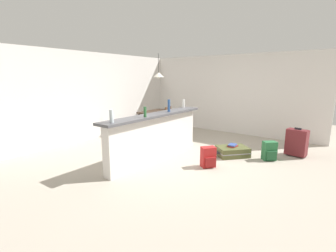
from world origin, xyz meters
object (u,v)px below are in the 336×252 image
Objects in this scene: bottle_green at (145,112)px; backpack_red at (208,157)px; bottle_white at (184,104)px; pendant_lamp at (159,75)px; bottle_blue at (169,106)px; book_stack at (232,145)px; bottle_clear at (111,116)px; suitcase_upright_maroon at (297,142)px; dining_table at (158,114)px; dining_chair_near_partition at (171,121)px; backpack_green at (270,151)px; suitcase_flat_olive at (232,151)px.

bottle_green is 0.49× the size of backpack_red.
bottle_green is 0.94× the size of bottle_white.
bottle_blue is at bearing -134.87° from pendant_lamp.
pendant_lamp reaches higher than book_stack.
bottle_blue is 0.67× the size of backpack_red.
bottle_clear reaches higher than suitcase_upright_maroon.
dining_chair_near_partition is at bearing -98.62° from dining_table.
bottle_clear reaches higher than bottle_green.
dining_table is at bearing 64.99° from bottle_white.
dining_chair_near_partition reaches higher than suitcase_upright_maroon.
bottle_blue reaches higher than bottle_white.
backpack_red is at bearing -128.10° from bottle_white.
suitcase_upright_maroon is at bearing -86.98° from dining_table.
bottle_white is 0.52× the size of backpack_red.
backpack_red is (-1.18, 0.89, 0.00)m from backpack_green.
suitcase_flat_olive is (2.46, -1.25, -1.03)m from bottle_clear.
book_stack is at bearing -26.46° from bottle_clear.
dining_chair_near_partition is 1.10× the size of suitcase_flat_olive.
suitcase_flat_olive is at bearing -153.69° from book_stack.
backpack_red is at bearing -121.69° from dining_table.
dining_chair_near_partition is 2.25m from book_stack.
dining_table is 2.62× the size of backpack_red.
dining_chair_near_partition reaches higher than suitcase_flat_olive.
pendant_lamp is 3.34m from suitcase_flat_olive.
bottle_blue reaches higher than backpack_red.
dining_table is 2.62× the size of backpack_green.
backpack_red is (-1.66, -2.62, -1.67)m from pendant_lamp.
suitcase_upright_maroon is at bearing -87.33° from pendant_lamp.
bottle_blue is (1.68, -0.00, 0.03)m from bottle_clear.
dining_chair_near_partition is at bearing -101.48° from pendant_lamp.
book_stack is (1.69, -1.18, -0.88)m from bottle_green.
pendant_lamp is 3.52m from backpack_red.
backpack_red is (-1.63, -2.64, -0.44)m from dining_table.
suitcase_flat_olive is at bearing 126.85° from suitcase_upright_maroon.
pendant_lamp is (0.11, 0.56, 1.36)m from dining_chair_near_partition.
bottle_clear is 3.25m from dining_chair_near_partition.
backpack_red is (-0.17, -1.12, -0.96)m from bottle_blue.
suitcase_upright_maroon is at bearing -35.37° from backpack_red.
suitcase_upright_maroon is (1.84, -1.31, 0.13)m from backpack_red.
bottle_blue is 0.38× the size of pendant_lamp.
pendant_lamp reaches higher than backpack_green.
pendant_lamp is at bearing 82.28° from backpack_green.
dining_chair_near_partition is (3.05, 0.93, -0.62)m from bottle_clear.
dining_chair_near_partition is 2.98m from backpack_green.
bottle_white is at bearing -124.93° from dining_chair_near_partition.
suitcase_upright_maroon is (0.21, -3.95, -0.32)m from dining_table.
backpack_red is (0.70, -1.07, -0.92)m from bottle_green.
dining_table is at bearing 76.31° from suitcase_flat_olive.
book_stack is at bearing -103.81° from pendant_lamp.
bottle_green is 0.87m from bottle_blue.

